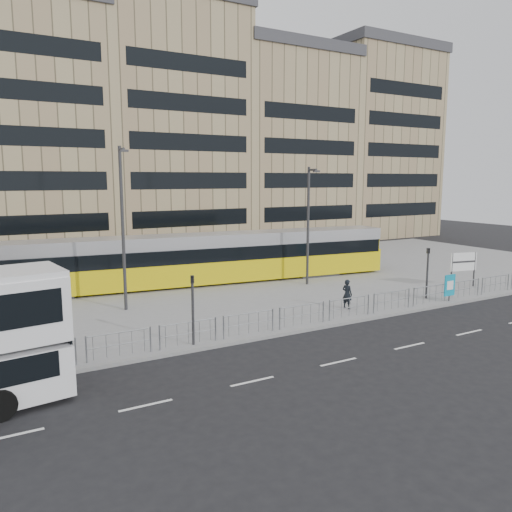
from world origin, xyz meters
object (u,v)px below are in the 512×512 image
station_sign (463,263)px  pedestrian (347,294)px  traffic_light_west (193,301)px  tram (193,259)px  ad_panel (450,286)px  traffic_light_east (428,266)px  lamp_post_east (309,221)px  lamp_post_west (123,223)px

station_sign → pedestrian: size_ratio=1.41×
station_sign → traffic_light_west: traffic_light_west is taller
tram → ad_panel: (11.45, -11.98, -0.79)m
ad_panel → traffic_light_west: 16.36m
station_sign → traffic_light_east: traffic_light_east is taller
station_sign → tram: bearing=159.2°
pedestrian → ad_panel: bearing=-122.8°
lamp_post_east → ad_panel: bearing=-60.4°
traffic_light_west → lamp_post_east: lamp_post_east is taller
traffic_light_east → lamp_post_east: 8.30m
ad_panel → lamp_post_west: size_ratio=0.18×
ad_panel → lamp_post_west: bearing=157.0°
traffic_light_east → pedestrian: bearing=-174.3°
ad_panel → pedestrian: size_ratio=0.96×
station_sign → ad_panel: bearing=-139.2°
traffic_light_west → traffic_light_east: (15.67, 1.05, 0.00)m
pedestrian → traffic_light_west: (-9.88, -1.53, 1.14)m
ad_panel → pedestrian: bearing=166.0°
traffic_light_west → station_sign: bearing=25.6°
traffic_light_east → lamp_post_east: (-3.93, 6.91, 2.40)m
station_sign → pedestrian: 10.44m
ad_panel → lamp_post_east: size_ratio=0.20×
lamp_post_west → tram: bearing=37.6°
traffic_light_west → lamp_post_east: size_ratio=0.39×
ad_panel → pedestrian: (-6.45, 1.63, -0.11)m
ad_panel → traffic_light_east: size_ratio=0.52×
station_sign → lamp_post_west: 22.15m
station_sign → lamp_post_east: (-8.54, 5.86, 2.75)m
tram → traffic_light_east: size_ratio=9.49×
ad_panel → traffic_light_west: (-16.32, 0.10, 1.04)m
station_sign → lamp_post_east: lamp_post_east is taller
lamp_post_west → ad_panel: bearing=-23.3°
tram → lamp_post_west: size_ratio=3.29×
station_sign → lamp_post_west: lamp_post_west is taller
traffic_light_east → traffic_light_west: bearing=-165.7°
station_sign → ad_panel: (-3.95, -2.20, -0.69)m
ad_panel → lamp_post_east: bearing=119.9°
traffic_light_west → pedestrian: bearing=28.4°
ad_panel → traffic_light_east: (-0.66, 1.15, 1.04)m
tram → station_sign: bearing=-26.1°
traffic_light_west → lamp_post_west: bearing=117.4°
pedestrian → traffic_light_west: size_ratio=0.54×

